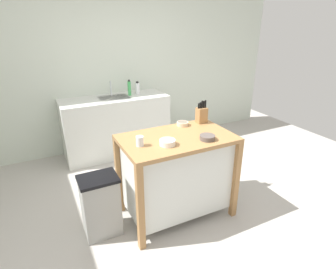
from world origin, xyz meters
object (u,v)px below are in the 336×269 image
object	(u,v)px
kitchen_island	(177,172)
knife_block	(202,115)
bowl_ceramic_small	(167,142)
bottle_spray_cleaner	(129,88)
trash_bin	(101,206)
sink_faucet	(111,88)
bowl_ceramic_wide	(183,124)
drinking_cup	(140,141)
bowl_stoneware_deep	(207,137)
bottle_hand_soap	(137,88)

from	to	relation	value
kitchen_island	knife_block	world-z (taller)	knife_block
bowl_ceramic_small	bottle_spray_cleaner	size ratio (longest dim) A/B	0.62
trash_bin	sink_faucet	bearing A→B (deg)	69.80
bowl_ceramic_small	bowl_ceramic_wide	bearing A→B (deg)	45.51
kitchen_island	bottle_spray_cleaner	xyz separation A→B (m)	(0.13, 1.78, 0.51)
drinking_cup	sink_faucet	xyz separation A→B (m)	(0.29, 1.94, 0.06)
sink_faucet	bowl_ceramic_small	bearing A→B (deg)	-91.53
drinking_cup	sink_faucet	bearing A→B (deg)	81.58
bowl_stoneware_deep	sink_faucet	size ratio (longest dim) A/B	0.68
knife_block	drinking_cup	xyz separation A→B (m)	(-0.84, -0.28, -0.05)
bowl_stoneware_deep	bottle_spray_cleaner	bearing A→B (deg)	92.63
kitchen_island	bowl_ceramic_wide	xyz separation A→B (m)	(0.20, 0.25, 0.42)
knife_block	bowl_stoneware_deep	size ratio (longest dim) A/B	1.69
knife_block	bottle_spray_cleaner	world-z (taller)	knife_block
bowl_ceramic_wide	trash_bin	distance (m)	1.19
bowl_ceramic_wide	bottle_spray_cleaner	bearing A→B (deg)	92.59
bowl_stoneware_deep	trash_bin	distance (m)	1.22
drinking_cup	bottle_hand_soap	world-z (taller)	bottle_hand_soap
kitchen_island	bowl_stoneware_deep	world-z (taller)	bowl_stoneware_deep
knife_block	bottle_hand_soap	bearing A→B (deg)	95.84
bowl_stoneware_deep	sink_faucet	distance (m)	2.13
bowl_ceramic_wide	drinking_cup	size ratio (longest dim) A/B	1.36
drinking_cup	knife_block	bearing A→B (deg)	18.21
kitchen_island	bowl_ceramic_small	bearing A→B (deg)	-142.71
bowl_ceramic_small	sink_faucet	xyz separation A→B (m)	(0.05, 2.04, 0.08)
kitchen_island	trash_bin	xyz separation A→B (m)	(-0.80, 0.06, -0.19)
bottle_spray_cleaner	knife_block	bearing A→B (deg)	-78.78
bowl_stoneware_deep	drinking_cup	world-z (taller)	drinking_cup
bowl_ceramic_wide	bowl_ceramic_small	size ratio (longest dim) A/B	0.87
kitchen_island	trash_bin	bearing A→B (deg)	176.01
bowl_stoneware_deep	bowl_ceramic_small	distance (m)	0.40
drinking_cup	bowl_ceramic_small	bearing A→B (deg)	-22.05
knife_block	trash_bin	size ratio (longest dim) A/B	0.40
drinking_cup	bottle_spray_cleaner	world-z (taller)	bottle_spray_cleaner
drinking_cup	bottle_hand_soap	xyz separation A→B (m)	(0.68, 1.85, 0.04)
bowl_ceramic_small	sink_faucet	bearing A→B (deg)	88.47
kitchen_island	bowl_stoneware_deep	bearing A→B (deg)	-40.76
knife_block	bowl_ceramic_wide	distance (m)	0.25
bowl_stoneware_deep	bowl_ceramic_wide	world-z (taller)	bowl_stoneware_deep
kitchen_island	bowl_ceramic_small	world-z (taller)	bowl_ceramic_small
bowl_ceramic_wide	bottle_hand_soap	world-z (taller)	bottle_hand_soap
knife_block	trash_bin	world-z (taller)	knife_block
bowl_ceramic_wide	bottle_spray_cleaner	xyz separation A→B (m)	(-0.07, 1.53, 0.08)
bowl_stoneware_deep	knife_block	bearing A→B (deg)	63.72
knife_block	bottle_hand_soap	xyz separation A→B (m)	(-0.16, 1.57, -0.01)
knife_block	bowl_stoneware_deep	bearing A→B (deg)	-116.28
bowl_ceramic_small	drinking_cup	bearing A→B (deg)	157.95
kitchen_island	sink_faucet	xyz separation A→B (m)	(-0.12, 1.90, 0.50)
bowl_ceramic_small	trash_bin	xyz separation A→B (m)	(-0.63, 0.19, -0.62)
bowl_ceramic_wide	bowl_ceramic_small	xyz separation A→B (m)	(-0.37, -0.38, 0.01)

